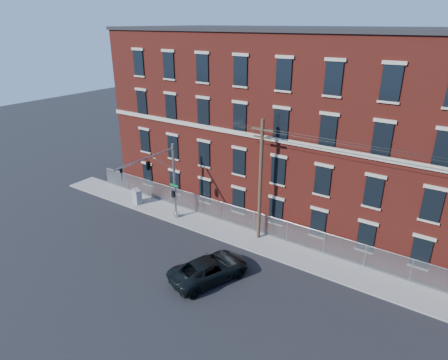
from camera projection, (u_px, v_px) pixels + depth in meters
name	position (u px, v px, depth m)	size (l,w,h in m)	color
ground	(198.00, 263.00, 28.80)	(140.00, 140.00, 0.00)	black
sidewalk	(381.00, 284.00, 26.36)	(65.00, 3.00, 0.12)	gray
mill_building	(425.00, 140.00, 30.09)	(55.30, 14.32, 16.30)	maroon
chain_link_fence	(388.00, 263.00, 26.98)	(59.06, 0.06, 1.85)	#A5A8AD
traffic_signal_mast	(155.00, 171.00, 31.52)	(0.90, 6.75, 7.00)	#9EA0A5
utility_pole_near	(260.00, 179.00, 30.00)	(1.80, 0.28, 10.00)	#4A3825
pickup_truck	(210.00, 269.00, 26.74)	(2.68, 5.80, 1.61)	black
utility_cabinet	(137.00, 196.00, 37.76)	(1.13, 0.57, 1.42)	gray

